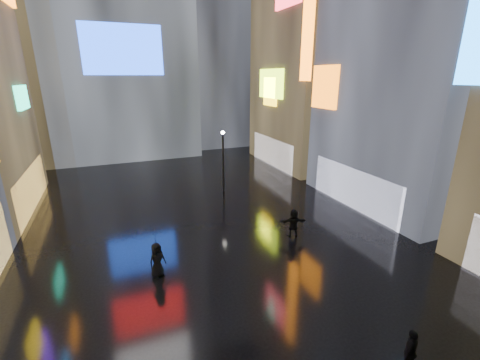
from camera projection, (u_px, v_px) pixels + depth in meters
ground at (198, 214)px, 22.86m from camera, size 140.00×140.00×0.00m
building_right_far at (318, 29)px, 33.04m from camera, size 10.28×12.00×28.00m
tower_flank_right at (208, 18)px, 43.74m from camera, size 12.00×12.00×34.00m
tower_flank_left at (7, 40)px, 33.26m from camera, size 10.00×10.00×26.00m
lamp_far at (223, 158)px, 26.56m from camera, size 0.30×0.30×5.20m
pedestrian_3 at (410, 352)px, 10.44m from camera, size 1.08×0.77×1.70m
pedestrian_4 at (157, 260)px, 15.57m from camera, size 1.03×0.91×1.78m
pedestrian_5 at (293, 223)px, 19.49m from camera, size 1.72×0.95×1.77m
umbrella_2 at (155, 236)px, 15.17m from camera, size 1.31×1.31×0.85m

